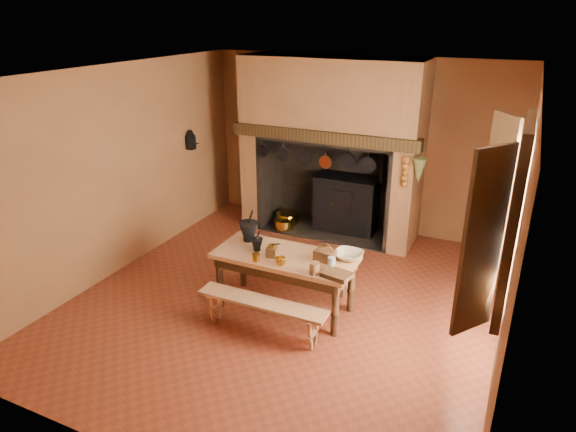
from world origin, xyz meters
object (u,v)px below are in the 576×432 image
(work_table, at_px, (285,263))
(mixing_bowl, at_px, (348,255))
(wicker_basket, at_px, (325,255))
(bench_front, at_px, (262,309))
(iron_range, at_px, (347,203))
(coffee_grinder, at_px, (272,251))

(work_table, height_order, mixing_bowl, mixing_bowl)
(mixing_bowl, xyz_separation_m, wicker_basket, (-0.23, -0.17, 0.03))
(bench_front, distance_m, wicker_basket, 0.95)
(iron_range, distance_m, mixing_bowl, 2.55)
(iron_range, xyz_separation_m, wicker_basket, (0.59, -2.56, 0.32))
(coffee_grinder, xyz_separation_m, wicker_basket, (0.60, 0.16, 0.00))
(work_table, bearing_deg, mixing_bowl, 17.27)
(bench_front, xyz_separation_m, mixing_bowl, (0.71, 0.82, 0.45))
(iron_range, bearing_deg, mixing_bowl, -71.04)
(bench_front, bearing_deg, work_table, 90.00)
(mixing_bowl, bearing_deg, bench_front, -131.00)
(bench_front, height_order, wicker_basket, wicker_basket)
(work_table, distance_m, bench_front, 0.67)
(work_table, xyz_separation_m, coffee_grinder, (-0.11, -0.11, 0.19))
(work_table, relative_size, bench_front, 1.11)
(bench_front, bearing_deg, iron_range, 91.92)
(wicker_basket, bearing_deg, work_table, -168.39)
(iron_range, height_order, wicker_basket, iron_range)
(coffee_grinder, height_order, wicker_basket, wicker_basket)
(coffee_grinder, distance_m, wicker_basket, 0.62)
(iron_range, distance_m, wicker_basket, 2.64)
(iron_range, relative_size, coffee_grinder, 8.53)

